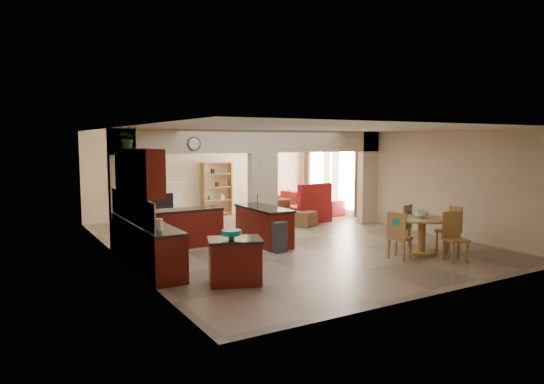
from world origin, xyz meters
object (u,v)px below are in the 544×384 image
kitchen_island (235,261)px  dining_table (422,230)px  armchair (271,210)px  sofa (309,202)px

kitchen_island → dining_table: bearing=18.8°
dining_table → armchair: (-0.78, 5.29, -0.14)m
sofa → armchair: size_ratio=3.00×
kitchen_island → sofa: (5.98, 6.35, -0.03)m
armchair → kitchen_island: bearing=47.6°
kitchen_island → armchair: bearing=73.5°
kitchen_island → sofa: 8.72m
dining_table → armchair: dining_table is taller
sofa → armchair: bearing=111.5°
sofa → armchair: (-2.17, -1.12, 0.02)m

